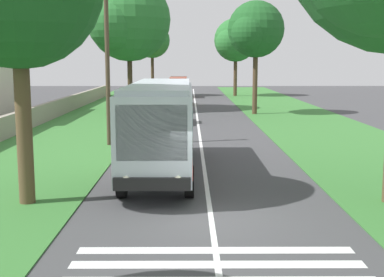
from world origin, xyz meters
The scene contains 15 objects.
ground centered at (0.00, 0.00, 0.00)m, with size 160.00×160.00×0.00m, color #424244.
grass_verge_left centered at (15.00, 8.20, 0.02)m, with size 120.00×8.00×0.04m, color #387533.
grass_verge_right centered at (15.00, -8.20, 0.02)m, with size 120.00×8.00×0.04m, color #387533.
centre_line centered at (15.00, 0.00, 0.00)m, with size 110.00×0.16×0.01m, color silver.
coach_bus centered at (6.62, 1.80, 2.15)m, with size 11.16×2.62×3.73m.
trailing_car_0 centered at (23.99, 1.79, 0.67)m, with size 4.30×1.78×1.43m.
trailing_car_1 centered at (31.60, 2.08, 0.67)m, with size 4.30×1.78×1.43m.
trailing_car_2 centered at (40.47, 1.83, 0.67)m, with size 4.30×1.78×1.43m.
trailing_minibus_0 centered at (51.84, 2.02, 1.55)m, with size 6.00×2.14×2.53m.
roadside_tree_left_2 centered at (52.98, 5.57, 7.02)m, with size 5.65×4.62×9.41m.
roadside_tree_left_3 centered at (33.73, 6.30, 8.12)m, with size 8.86×7.56×12.05m.
roadside_tree_right_0 centered at (53.12, -5.19, 7.06)m, with size 6.59×5.55×9.95m.
roadside_tree_right_3 centered at (30.16, -4.90, 7.12)m, with size 5.47×4.80×9.61m.
utility_pole centered at (13.61, 5.05, 4.47)m, with size 0.24×1.40×8.56m.
roadside_wall centered at (20.00, 11.60, 0.72)m, with size 70.00×0.40×1.36m, color gray.
Camera 1 is at (-14.56, 0.65, 4.65)m, focal length 48.48 mm.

